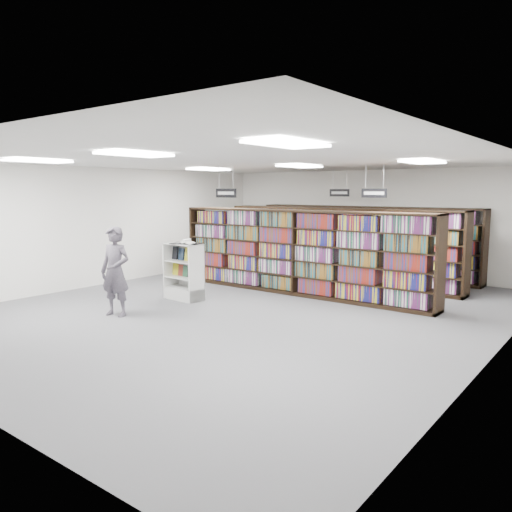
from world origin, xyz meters
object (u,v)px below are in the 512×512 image
Objects in this scene: bookshelf_row_near at (299,252)px; open_book at (186,242)px; shopper at (115,272)px; endcap_display at (185,280)px.

bookshelf_row_near is 2.80m from open_book.
shopper is at bearing -113.61° from bookshelf_row_near.
open_book is at bearing -17.36° from endcap_display.
open_book is (0.12, -0.05, 0.91)m from endcap_display.
bookshelf_row_near reaches higher than open_book.
open_book is 2.00m from shopper.
open_book is at bearing 72.68° from shopper.
bookshelf_row_near is 2.88m from endcap_display.
shopper reaches higher than endcap_display.
open_book is (-1.71, -2.19, 0.32)m from bookshelf_row_near.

